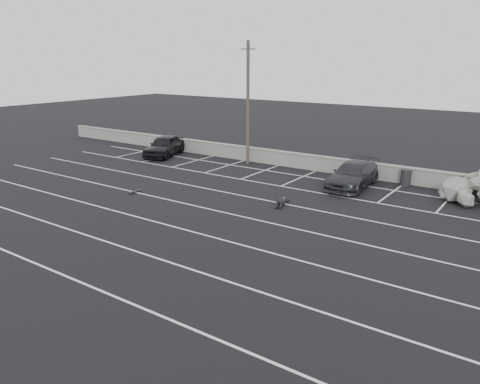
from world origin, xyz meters
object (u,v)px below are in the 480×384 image
Objects in this scene: car_left at (164,146)px; utility_pole at (248,103)px; skateboard at (134,191)px; person at (282,200)px; car_right at (353,175)px; trash_bin at (406,177)px.

utility_pole reaches higher than car_left.
person is at bearing 17.80° from skateboard.
person is (7.08, -7.19, -4.20)m from utility_pole.
person is at bearing -111.84° from car_right.
trash_bin is (2.55, 2.15, -0.23)m from car_right.
car_right is 5.65m from person.
car_right is 13.00m from skateboard.
car_right is 9.80m from utility_pole.
utility_pole is at bearing -178.59° from trash_bin.
trash_bin is at bearing 37.13° from skateboard.
person is at bearing -40.48° from car_left.
car_left is 15.84m from car_right.
skateboard is (5.96, -8.77, -0.74)m from car_left.
skateboard is (-8.07, -3.10, -0.14)m from person.
trash_bin is 16.33m from skateboard.
person is at bearing -45.42° from utility_pole.
utility_pole is 11.25× the size of skateboard.
car_left is 2.15× the size of person.
car_left is 7.96m from utility_pole.
car_left reaches higher than person.
person is (-1.82, -5.32, -0.54)m from car_right.
utility_pole is at bearing 81.29° from skateboard.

